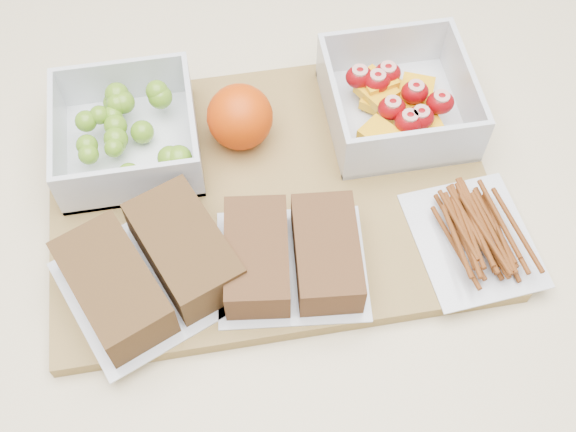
% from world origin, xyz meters
% --- Properties ---
extents(counter, '(1.20, 0.90, 0.90)m').
position_xyz_m(counter, '(0.00, 0.00, 0.45)').
color(counter, beige).
rests_on(counter, ground).
extents(cutting_board, '(0.42, 0.30, 0.02)m').
position_xyz_m(cutting_board, '(-0.01, 0.02, 0.91)').
color(cutting_board, olive).
rests_on(cutting_board, counter).
extents(grape_container, '(0.13, 0.13, 0.06)m').
position_xyz_m(grape_container, '(-0.13, 0.09, 0.94)').
color(grape_container, silver).
rests_on(grape_container, cutting_board).
extents(fruit_container, '(0.14, 0.14, 0.06)m').
position_xyz_m(fruit_container, '(0.13, 0.09, 0.94)').
color(fruit_container, silver).
rests_on(fruit_container, cutting_board).
extents(orange, '(0.06, 0.06, 0.06)m').
position_xyz_m(orange, '(-0.03, 0.09, 0.95)').
color(orange, '#D74005').
rests_on(orange, cutting_board).
extents(sandwich_bag_left, '(0.19, 0.18, 0.05)m').
position_xyz_m(sandwich_bag_left, '(-0.12, -0.06, 0.94)').
color(sandwich_bag_left, silver).
rests_on(sandwich_bag_left, cutting_board).
extents(sandwich_bag_center, '(0.14, 0.13, 0.04)m').
position_xyz_m(sandwich_bag_center, '(-0.00, -0.07, 0.94)').
color(sandwich_bag_center, silver).
rests_on(sandwich_bag_center, cutting_board).
extents(pretzel_bag, '(0.11, 0.13, 0.03)m').
position_xyz_m(pretzel_bag, '(0.17, -0.07, 0.93)').
color(pretzel_bag, silver).
rests_on(pretzel_bag, cutting_board).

